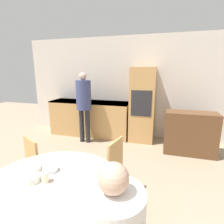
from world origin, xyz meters
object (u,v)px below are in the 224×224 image
(dining_table, at_px, (52,205))
(bowl_centre, at_px, (32,179))
(chair_far_right, at_px, (109,165))
(bowl_near, at_px, (31,169))
(cup, at_px, (45,177))
(sideboard, at_px, (190,133))
(chair_far_left, at_px, (25,168))
(bowl_far, at_px, (50,169))
(oven_unit, at_px, (142,105))
(person_standing, at_px, (84,100))

(dining_table, bearing_deg, bowl_centre, -175.57)
(chair_far_right, relative_size, bowl_near, 4.68)
(cup, xyz_separation_m, bowl_near, (-0.25, 0.12, -0.03))
(cup, distance_m, bowl_centre, 0.12)
(bowl_centre, bearing_deg, sideboard, 57.38)
(chair_far_left, xyz_separation_m, bowl_far, (0.64, -0.32, 0.27))
(bowl_centre, bearing_deg, cup, 11.08)
(sideboard, relative_size, bowl_near, 5.58)
(oven_unit, height_order, sideboard, oven_unit)
(chair_far_right, xyz_separation_m, cup, (-0.34, -0.85, 0.30))
(bowl_far, bearing_deg, oven_unit, 78.89)
(person_standing, relative_size, bowl_near, 9.24)
(sideboard, distance_m, bowl_far, 2.97)
(dining_table, bearing_deg, cup, 170.07)
(bowl_near, height_order, bowl_far, bowl_far)
(oven_unit, xyz_separation_m, person_standing, (-1.33, -0.52, 0.15))
(bowl_near, distance_m, bowl_far, 0.19)
(dining_table, distance_m, cup, 0.28)
(bowl_near, bearing_deg, sideboard, 53.87)
(oven_unit, bearing_deg, cup, -99.35)
(chair_far_left, xyz_separation_m, chair_far_right, (1.04, 0.37, 0.00))
(dining_table, bearing_deg, sideboard, 60.05)
(chair_far_left, bearing_deg, dining_table, -5.44)
(chair_far_left, bearing_deg, oven_unit, 92.96)
(bowl_centre, height_order, bowl_far, bowl_centre)
(chair_far_left, relative_size, cup, 9.22)
(person_standing, distance_m, bowl_centre, 2.71)
(person_standing, distance_m, bowl_near, 2.54)
(sideboard, relative_size, bowl_centre, 6.89)
(bowl_far, bearing_deg, chair_far_right, 59.69)
(person_standing, height_order, bowl_near, person_standing)
(sideboard, relative_size, bowl_far, 6.66)
(sideboard, bearing_deg, dining_table, -119.95)
(cup, bearing_deg, bowl_centre, -168.92)
(chair_far_left, bearing_deg, cup, -6.95)
(oven_unit, relative_size, chair_far_right, 2.11)
(oven_unit, distance_m, bowl_centre, 3.19)
(cup, xyz_separation_m, bowl_far, (-0.07, 0.17, -0.03))
(bowl_centre, distance_m, bowl_far, 0.20)
(bowl_near, bearing_deg, bowl_centre, -47.12)
(chair_far_right, height_order, person_standing, person_standing)
(cup, bearing_deg, bowl_near, 154.61)
(sideboard, bearing_deg, bowl_near, -126.13)
(bowl_far, bearing_deg, sideboard, 56.27)
(oven_unit, distance_m, chair_far_right, 2.29)
(oven_unit, height_order, chair_far_right, oven_unit)
(bowl_far, bearing_deg, cup, -68.58)
(sideboard, relative_size, person_standing, 0.60)
(chair_far_left, bearing_deg, bowl_centre, -13.44)
(oven_unit, relative_size, chair_far_left, 2.11)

